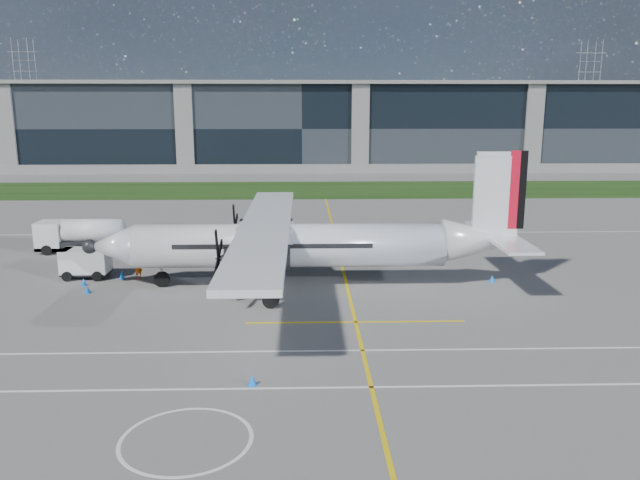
{
  "coord_description": "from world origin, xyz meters",
  "views": [
    {
      "loc": [
        0.2,
        -38.14,
        11.6
      ],
      "look_at": [
        1.29,
        2.54,
        2.74
      ],
      "focal_mm": 35.0,
      "sensor_mm": 36.0,
      "label": 1
    }
  ],
  "objects_px": {
    "baggage_tug": "(86,263)",
    "safety_cone_nose_stbd": "(122,275)",
    "pylon_west": "(27,92)",
    "safety_cone_nose_port": "(87,289)",
    "pylon_east": "(588,93)",
    "fuel_tanker_truck": "(75,236)",
    "safety_cone_tail": "(492,279)",
    "safety_cone_portwing": "(252,379)",
    "turboprop_aircraft": "(306,220)",
    "ground_crew_person": "(139,264)",
    "safety_cone_fwd": "(84,282)",
    "safety_cone_stbdwing": "(274,235)"
  },
  "relations": [
    {
      "from": "safety_cone_nose_stbd",
      "to": "safety_cone_tail",
      "type": "xyz_separation_m",
      "value": [
        24.94,
        -1.54,
        0.0
      ]
    },
    {
      "from": "safety_cone_portwing",
      "to": "ground_crew_person",
      "type": "bearing_deg",
      "value": 118.32
    },
    {
      "from": "pylon_east",
      "to": "ground_crew_person",
      "type": "bearing_deg",
      "value": -123.16
    },
    {
      "from": "safety_cone_nose_stbd",
      "to": "safety_cone_portwing",
      "type": "bearing_deg",
      "value": -58.65
    },
    {
      "from": "safety_cone_nose_port",
      "to": "safety_cone_fwd",
      "type": "bearing_deg",
      "value": 115.57
    },
    {
      "from": "pylon_west",
      "to": "turboprop_aircraft",
      "type": "distance_m",
      "value": 169.53
    },
    {
      "from": "ground_crew_person",
      "to": "safety_cone_nose_stbd",
      "type": "distance_m",
      "value": 1.41
    },
    {
      "from": "turboprop_aircraft",
      "to": "safety_cone_tail",
      "type": "bearing_deg",
      "value": 2.08
    },
    {
      "from": "safety_cone_nose_port",
      "to": "safety_cone_portwing",
      "type": "xyz_separation_m",
      "value": [
        11.42,
        -13.46,
        0.0
      ]
    },
    {
      "from": "turboprop_aircraft",
      "to": "ground_crew_person",
      "type": "height_order",
      "value": "turboprop_aircraft"
    },
    {
      "from": "pylon_west",
      "to": "baggage_tug",
      "type": "bearing_deg",
      "value": -65.98
    },
    {
      "from": "safety_cone_fwd",
      "to": "safety_cone_nose_stbd",
      "type": "height_order",
      "value": "same"
    },
    {
      "from": "fuel_tanker_truck",
      "to": "pylon_east",
      "type": "bearing_deg",
      "value": 53.41
    },
    {
      "from": "pylon_west",
      "to": "turboprop_aircraft",
      "type": "bearing_deg",
      "value": -61.65
    },
    {
      "from": "ground_crew_person",
      "to": "safety_cone_nose_port",
      "type": "distance_m",
      "value": 4.11
    },
    {
      "from": "pylon_west",
      "to": "safety_cone_portwing",
      "type": "bearing_deg",
      "value": -64.52
    },
    {
      "from": "baggage_tug",
      "to": "ground_crew_person",
      "type": "distance_m",
      "value": 3.7
    },
    {
      "from": "ground_crew_person",
      "to": "safety_cone_portwing",
      "type": "bearing_deg",
      "value": -124.75
    },
    {
      "from": "pylon_west",
      "to": "safety_cone_nose_stbd",
      "type": "xyz_separation_m",
      "value": [
        67.8,
        -146.91,
        -14.75
      ]
    },
    {
      "from": "pylon_east",
      "to": "ground_crew_person",
      "type": "distance_m",
      "value": 176.08
    },
    {
      "from": "safety_cone_nose_port",
      "to": "pylon_east",
      "type": "bearing_deg",
      "value": 56.76
    },
    {
      "from": "turboprop_aircraft",
      "to": "safety_cone_portwing",
      "type": "relative_size",
      "value": 58.36
    },
    {
      "from": "pylon_east",
      "to": "baggage_tug",
      "type": "distance_m",
      "value": 177.78
    },
    {
      "from": "safety_cone_nose_port",
      "to": "safety_cone_portwing",
      "type": "relative_size",
      "value": 1.0
    },
    {
      "from": "baggage_tug",
      "to": "safety_cone_portwing",
      "type": "distance_m",
      "value": 21.3
    },
    {
      "from": "baggage_tug",
      "to": "safety_cone_stbdwing",
      "type": "relative_size",
      "value": 6.64
    },
    {
      "from": "fuel_tanker_truck",
      "to": "safety_cone_nose_port",
      "type": "distance_m",
      "value": 12.25
    },
    {
      "from": "safety_cone_tail",
      "to": "safety_cone_nose_stbd",
      "type": "bearing_deg",
      "value": 176.47
    },
    {
      "from": "pylon_east",
      "to": "pylon_west",
      "type": "bearing_deg",
      "value": 180.0
    },
    {
      "from": "safety_cone_nose_port",
      "to": "ground_crew_person",
      "type": "bearing_deg",
      "value": 53.33
    },
    {
      "from": "pylon_west",
      "to": "safety_cone_fwd",
      "type": "bearing_deg",
      "value": -66.11
    },
    {
      "from": "safety_cone_fwd",
      "to": "safety_cone_nose_port",
      "type": "bearing_deg",
      "value": -64.43
    },
    {
      "from": "fuel_tanker_truck",
      "to": "safety_cone_nose_stbd",
      "type": "height_order",
      "value": "fuel_tanker_truck"
    },
    {
      "from": "ground_crew_person",
      "to": "safety_cone_nose_stbd",
      "type": "bearing_deg",
      "value": 115.68
    },
    {
      "from": "safety_cone_tail",
      "to": "baggage_tug",
      "type": "bearing_deg",
      "value": 176.01
    },
    {
      "from": "safety_cone_stbdwing",
      "to": "fuel_tanker_truck",
      "type": "bearing_deg",
      "value": -162.41
    },
    {
      "from": "pylon_east",
      "to": "safety_cone_fwd",
      "type": "relative_size",
      "value": 60.0
    },
    {
      "from": "baggage_tug",
      "to": "safety_cone_fwd",
      "type": "bearing_deg",
      "value": -76.87
    },
    {
      "from": "safety_cone_stbdwing",
      "to": "pylon_east",
      "type": "bearing_deg",
      "value": 56.86
    },
    {
      "from": "pylon_west",
      "to": "safety_cone_tail",
      "type": "bearing_deg",
      "value": -58.01
    },
    {
      "from": "safety_cone_fwd",
      "to": "safety_cone_portwing",
      "type": "relative_size",
      "value": 1.0
    },
    {
      "from": "fuel_tanker_truck",
      "to": "safety_cone_tail",
      "type": "xyz_separation_m",
      "value": [
        30.86,
        -9.54,
        -1.09
      ]
    },
    {
      "from": "fuel_tanker_truck",
      "to": "safety_cone_fwd",
      "type": "relative_size",
      "value": 14.3
    },
    {
      "from": "safety_cone_nose_stbd",
      "to": "safety_cone_tail",
      "type": "relative_size",
      "value": 1.0
    },
    {
      "from": "pylon_west",
      "to": "safety_cone_nose_port",
      "type": "xyz_separation_m",
      "value": [
        66.58,
        -150.18,
        -14.75
      ]
    },
    {
      "from": "baggage_tug",
      "to": "safety_cone_nose_stbd",
      "type": "height_order",
      "value": "baggage_tug"
    },
    {
      "from": "safety_cone_nose_stbd",
      "to": "safety_cone_stbdwing",
      "type": "bearing_deg",
      "value": 53.03
    },
    {
      "from": "pylon_west",
      "to": "ground_crew_person",
      "type": "relative_size",
      "value": 14.9
    },
    {
      "from": "ground_crew_person",
      "to": "safety_cone_stbdwing",
      "type": "bearing_deg",
      "value": -6.48
    },
    {
      "from": "safety_cone_stbdwing",
      "to": "safety_cone_tail",
      "type": "bearing_deg",
      "value": -43.7
    }
  ]
}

